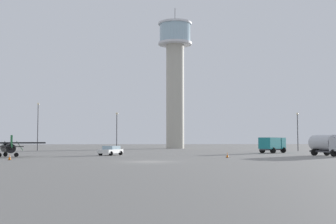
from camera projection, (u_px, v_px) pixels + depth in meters
ground_plane at (148, 162)px, 45.65m from camera, size 400.00×400.00×0.00m
control_tower at (175, 71)px, 119.71m from camera, size 9.00×9.00×37.82m
airplane_black at (8, 147)px, 58.21m from camera, size 9.43×7.45×2.83m
truck_box_teal at (272, 144)px, 76.50m from camera, size 5.68×5.42×2.65m
truck_fuel_tanker_silver at (329, 144)px, 62.17m from camera, size 3.84×6.99×2.95m
car_white at (111, 150)px, 65.04m from camera, size 3.75×4.74×1.37m
light_post_west at (38, 123)px, 94.43m from camera, size 0.44×0.44×10.12m
light_post_east at (298, 128)px, 90.45m from camera, size 0.44×0.44×7.78m
light_post_north at (117, 128)px, 88.56m from camera, size 0.44×0.44×7.73m
traffic_cone_near_right at (10, 157)px, 49.49m from camera, size 0.36×0.36×0.65m
traffic_cone_mid_apron at (227, 155)px, 56.17m from camera, size 0.36×0.36×0.68m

